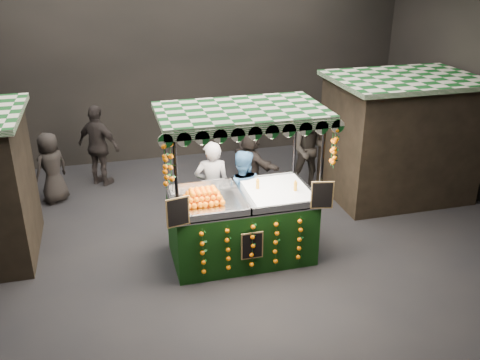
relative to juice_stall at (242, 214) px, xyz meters
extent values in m
plane|color=black|center=(-0.48, 0.21, -0.83)|extent=(12.00, 12.00, 0.00)
cube|color=black|center=(-0.48, 5.21, 1.67)|extent=(12.00, 0.10, 5.00)
cube|color=black|center=(-0.48, -4.79, 1.67)|extent=(12.00, 0.10, 5.00)
cube|color=black|center=(3.92, 1.71, 0.42)|extent=(2.80, 2.00, 2.50)
cube|color=#0F4818|center=(3.92, 1.71, 1.72)|extent=(3.00, 2.20, 0.10)
cube|color=black|center=(-0.01, 0.04, -0.29)|extent=(2.38, 1.30, 1.08)
cube|color=silver|center=(-0.01, 0.04, 0.27)|extent=(2.38, 1.30, 0.04)
cylinder|color=black|center=(-1.17, -0.57, 0.46)|extent=(0.05, 0.05, 2.59)
cylinder|color=black|center=(1.15, -0.57, 0.46)|extent=(0.05, 0.05, 2.59)
cylinder|color=black|center=(-1.17, 0.66, 0.46)|extent=(0.05, 0.05, 2.59)
cylinder|color=black|center=(1.15, 0.66, 0.46)|extent=(0.05, 0.05, 2.59)
cube|color=#0F4818|center=(-0.01, 0.04, 1.81)|extent=(2.65, 1.57, 0.09)
cube|color=white|center=(0.64, 0.04, 0.33)|extent=(1.06, 1.17, 0.09)
cube|color=black|center=(-1.18, -0.64, 0.52)|extent=(0.37, 0.10, 0.48)
cube|color=black|center=(1.16, -0.64, 0.52)|extent=(0.37, 0.10, 0.48)
cube|color=black|center=(-0.01, -0.65, -0.24)|extent=(0.37, 0.03, 0.48)
imported|color=gray|center=(-0.29, 1.08, 0.07)|extent=(0.70, 0.51, 1.80)
imported|color=#295485|center=(0.20, 0.80, 0.01)|extent=(0.97, 0.84, 1.68)
imported|color=black|center=(2.22, 2.44, 0.08)|extent=(1.03, 0.90, 1.82)
imported|color=#2A2422|center=(-2.30, 3.86, 0.10)|extent=(1.13, 1.05, 1.86)
imported|color=black|center=(1.12, 3.61, 0.03)|extent=(1.12, 1.28, 1.72)
imported|color=black|center=(-3.30, 3.19, -0.07)|extent=(0.89, 0.85, 1.53)
imported|color=#2A2422|center=(0.82, 2.33, -0.05)|extent=(0.96, 1.51, 1.56)
camera|label=1|loc=(-2.07, -7.66, 4.13)|focal=39.28mm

